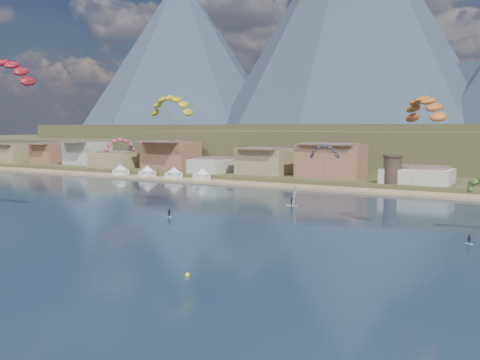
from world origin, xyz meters
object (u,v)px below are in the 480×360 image
at_px(kitesurfer_red, 7,69).
at_px(buoy, 187,275).
at_px(kitesurfer_yellow, 171,103).
at_px(windsurfer, 293,200).
at_px(watchtower, 393,169).

distance_m(kitesurfer_red, buoy, 68.55).
xyz_separation_m(kitesurfer_yellow, windsurfer, (22.77, 17.32, -22.85)).
relative_size(watchtower, kitesurfer_red, 0.25).
relative_size(windsurfer, buoy, 6.81).
height_order(kitesurfer_yellow, windsurfer, kitesurfer_yellow).
bearing_deg(windsurfer, buoy, -77.72).
height_order(kitesurfer_red, windsurfer, kitesurfer_red).
xyz_separation_m(watchtower, buoy, (0.66, -105.16, -6.25)).
xyz_separation_m(kitesurfer_red, kitesurfer_yellow, (22.23, 26.29, -6.39)).
xyz_separation_m(watchtower, kitesurfer_yellow, (-35.60, -60.46, 17.97)).
bearing_deg(buoy, watchtower, 90.36).
xyz_separation_m(watchtower, kitesurfer_red, (-57.84, -86.75, 24.36)).
bearing_deg(buoy, kitesurfer_red, 162.53).
distance_m(watchtower, kitesurfer_red, 107.07).
bearing_deg(watchtower, buoy, -89.64).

